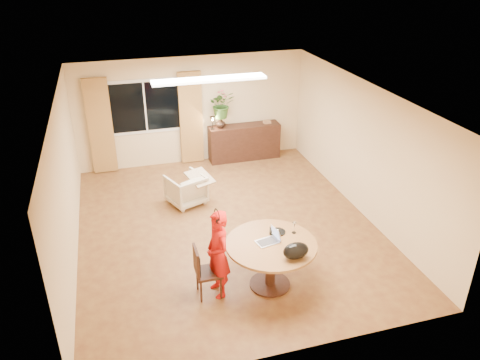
# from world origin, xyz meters

# --- Properties ---
(floor) EXTENTS (6.50, 6.50, 0.00)m
(floor) POSITION_xyz_m (0.00, 0.00, 0.00)
(floor) COLOR brown
(floor) RESTS_ON ground
(ceiling) EXTENTS (6.50, 6.50, 0.00)m
(ceiling) POSITION_xyz_m (0.00, 0.00, 2.60)
(ceiling) COLOR white
(ceiling) RESTS_ON wall_back
(wall_back) EXTENTS (5.50, 0.00, 5.50)m
(wall_back) POSITION_xyz_m (0.00, 3.25, 1.30)
(wall_back) COLOR beige
(wall_back) RESTS_ON floor
(wall_left) EXTENTS (0.00, 6.50, 6.50)m
(wall_left) POSITION_xyz_m (-2.75, 0.00, 1.30)
(wall_left) COLOR beige
(wall_left) RESTS_ON floor
(wall_right) EXTENTS (0.00, 6.50, 6.50)m
(wall_right) POSITION_xyz_m (2.75, 0.00, 1.30)
(wall_right) COLOR beige
(wall_right) RESTS_ON floor
(window) EXTENTS (1.70, 0.03, 1.30)m
(window) POSITION_xyz_m (-1.10, 3.23, 1.50)
(window) COLOR white
(window) RESTS_ON wall_back
(curtain_left) EXTENTS (0.55, 0.08, 2.25)m
(curtain_left) POSITION_xyz_m (-2.15, 3.15, 1.15)
(curtain_left) COLOR olive
(curtain_left) RESTS_ON wall_back
(curtain_right) EXTENTS (0.55, 0.08, 2.25)m
(curtain_right) POSITION_xyz_m (-0.05, 3.15, 1.15)
(curtain_right) COLOR olive
(curtain_right) RESTS_ON wall_back
(ceiling_panel) EXTENTS (2.20, 0.35, 0.05)m
(ceiling_panel) POSITION_xyz_m (0.00, 1.20, 2.57)
(ceiling_panel) COLOR white
(ceiling_panel) RESTS_ON ceiling
(dining_table) EXTENTS (1.40, 1.40, 0.80)m
(dining_table) POSITION_xyz_m (0.21, -1.87, 0.63)
(dining_table) COLOR brown
(dining_table) RESTS_ON floor
(dining_chair) EXTENTS (0.42, 0.38, 0.87)m
(dining_chair) POSITION_xyz_m (-0.76, -1.81, 0.43)
(dining_chair) COLOR black
(dining_chair) RESTS_ON floor
(child) EXTENTS (0.57, 0.43, 1.43)m
(child) POSITION_xyz_m (-0.61, -1.82, 0.72)
(child) COLOR red
(child) RESTS_ON floor
(laptop) EXTENTS (0.38, 0.30, 0.23)m
(laptop) POSITION_xyz_m (0.16, -1.83, 0.91)
(laptop) COLOR #B7B7BC
(laptop) RESTS_ON dining_table
(tumbler) EXTENTS (0.09, 0.09, 0.12)m
(tumbler) POSITION_xyz_m (0.31, -1.64, 0.85)
(tumbler) COLOR white
(tumbler) RESTS_ON dining_table
(wine_glass) EXTENTS (0.08, 0.08, 0.20)m
(wine_glass) POSITION_xyz_m (0.65, -1.70, 0.89)
(wine_glass) COLOR white
(wine_glass) RESTS_ON dining_table
(pot_lid) EXTENTS (0.25, 0.25, 0.04)m
(pot_lid) POSITION_xyz_m (0.41, -1.62, 0.82)
(pot_lid) COLOR white
(pot_lid) RESTS_ON dining_table
(handbag) EXTENTS (0.44, 0.33, 0.26)m
(handbag) POSITION_xyz_m (0.42, -2.33, 0.93)
(handbag) COLOR black
(handbag) RESTS_ON dining_table
(armchair) EXTENTS (0.90, 0.91, 0.65)m
(armchair) POSITION_xyz_m (-0.58, 1.13, 0.32)
(armchair) COLOR beige
(armchair) RESTS_ON floor
(throw) EXTENTS (0.62, 0.68, 0.03)m
(throw) POSITION_xyz_m (-0.29, 1.07, 0.66)
(throw) COLOR beige
(throw) RESTS_ON armchair
(sideboard) EXTENTS (1.77, 0.43, 0.89)m
(sideboard) POSITION_xyz_m (1.24, 3.01, 0.44)
(sideboard) COLOR black
(sideboard) RESTS_ON floor
(vase) EXTENTS (0.25, 0.25, 0.25)m
(vase) POSITION_xyz_m (0.64, 3.01, 1.01)
(vase) COLOR black
(vase) RESTS_ON sideboard
(bouquet) EXTENTS (0.62, 0.54, 0.66)m
(bouquet) POSITION_xyz_m (0.68, 3.01, 1.47)
(bouquet) COLOR #3C6C28
(bouquet) RESTS_ON vase
(book_stack) EXTENTS (0.21, 0.17, 0.07)m
(book_stack) POSITION_xyz_m (1.83, 3.01, 0.92)
(book_stack) COLOR #895C46
(book_stack) RESTS_ON sideboard
(desk_lamp) EXTENTS (0.15, 0.15, 0.33)m
(desk_lamp) POSITION_xyz_m (0.43, 2.96, 1.05)
(desk_lamp) COLOR black
(desk_lamp) RESTS_ON sideboard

